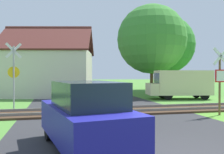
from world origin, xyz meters
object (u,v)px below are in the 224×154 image
(crossing_sign_far, at_px, (14,71))
(parked_car, at_px, (85,116))
(house, at_px, (49,72))
(tree_far, at_px, (166,45))
(stop_sign_near, at_px, (220,77))
(mail_truck, at_px, (181,83))
(tree_right, at_px, (152,39))

(crossing_sign_far, relative_size, parked_car, 0.88)
(house, relative_size, tree_far, 1.00)
(parked_car, bearing_deg, stop_sign_near, 19.94)
(crossing_sign_far, height_order, mail_truck, crossing_sign_far)
(stop_sign_near, distance_m, mail_truck, 7.75)
(crossing_sign_far, height_order, parked_car, crossing_sign_far)
(tree_far, bearing_deg, mail_truck, -108.48)
(crossing_sign_far, height_order, tree_right, tree_right)
(stop_sign_near, distance_m, house, 15.21)
(mail_truck, bearing_deg, tree_far, -9.94)
(crossing_sign_far, distance_m, mail_truck, 12.32)
(mail_truck, height_order, parked_car, mail_truck)
(house, xyz_separation_m, parked_car, (1.29, -16.87, -1.26))
(crossing_sign_far, relative_size, house, 0.42)
(house, distance_m, mail_truck, 11.53)
(tree_right, bearing_deg, house, 170.60)
(tree_right, relative_size, mail_truck, 1.63)
(crossing_sign_far, bearing_deg, tree_right, 20.48)
(tree_right, relative_size, parked_car, 1.98)
(stop_sign_near, xyz_separation_m, tree_right, (1.07, 11.28, 3.35))
(stop_sign_near, bearing_deg, house, -60.20)
(stop_sign_near, bearing_deg, tree_right, -98.25)
(tree_right, bearing_deg, mail_truck, -76.62)
(tree_far, relative_size, parked_car, 2.11)
(house, bearing_deg, parked_car, -73.19)
(stop_sign_near, xyz_separation_m, parked_car, (-6.91, -4.06, -0.93))
(house, distance_m, tree_right, 9.87)
(tree_right, bearing_deg, stop_sign_near, -95.44)
(tree_far, bearing_deg, crossing_sign_far, -139.62)
(house, bearing_deg, mail_truck, -15.23)
(stop_sign_near, xyz_separation_m, tree_far, (5.25, 17.25, 3.64))
(tree_right, height_order, mail_truck, tree_right)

